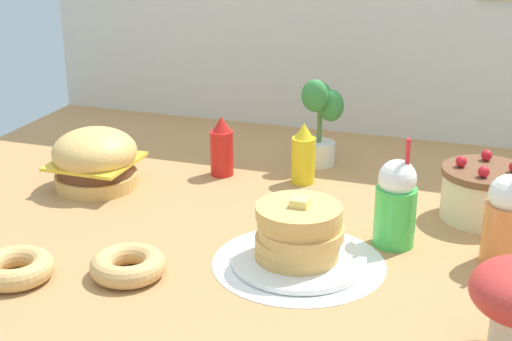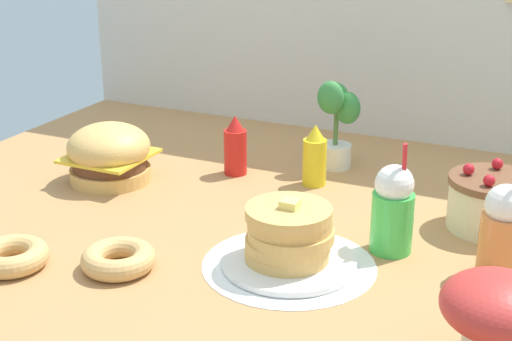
{
  "view_description": "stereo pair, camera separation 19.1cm",
  "coord_description": "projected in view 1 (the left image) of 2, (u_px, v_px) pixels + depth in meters",
  "views": [
    {
      "loc": [
        0.56,
        -1.62,
        0.82
      ],
      "look_at": [
        -0.02,
        0.07,
        0.15
      ],
      "focal_mm": 52.76,
      "sensor_mm": 36.0,
      "label": 1
    },
    {
      "loc": [
        0.74,
        -1.55,
        0.82
      ],
      "look_at": [
        -0.02,
        0.07,
        0.15
      ],
      "focal_mm": 52.76,
      "sensor_mm": 36.0,
      "label": 2
    }
  ],
  "objects": [
    {
      "name": "potted_plant",
      "position": [
        320.0,
        119.0,
        2.35
      ],
      "size": [
        0.13,
        0.12,
        0.28
      ],
      "color": "white",
      "rests_on": "ground_plane"
    },
    {
      "name": "donut_chocolate",
      "position": [
        128.0,
        265.0,
        1.7
      ],
      "size": [
        0.17,
        0.17,
        0.05
      ],
      "color": "tan",
      "rests_on": "ground_plane"
    },
    {
      "name": "layer_cake",
      "position": [
        484.0,
        193.0,
        1.99
      ],
      "size": [
        0.23,
        0.23,
        0.17
      ],
      "color": "beige",
      "rests_on": "ground_plane"
    },
    {
      "name": "cream_soda_cup",
      "position": [
        396.0,
        203.0,
        1.82
      ],
      "size": [
        0.1,
        0.1,
        0.28
      ],
      "color": "green",
      "rests_on": "ground_plane"
    },
    {
      "name": "doily_mat",
      "position": [
        299.0,
        263.0,
        1.76
      ],
      "size": [
        0.41,
        0.41,
        0.0
      ],
      "primitive_type": "cylinder",
      "color": "white",
      "rests_on": "ground_plane"
    },
    {
      "name": "pancake_stack",
      "position": [
        299.0,
        237.0,
        1.74
      ],
      "size": [
        0.32,
        0.32,
        0.16
      ],
      "color": "white",
      "rests_on": "doily_mat"
    },
    {
      "name": "ketchup_bottle",
      "position": [
        222.0,
        148.0,
        2.29
      ],
      "size": [
        0.07,
        0.07,
        0.19
      ],
      "color": "red",
      "rests_on": "ground_plane"
    },
    {
      "name": "orange_float_cup",
      "position": [
        506.0,
        220.0,
        1.73
      ],
      "size": [
        0.1,
        0.1,
        0.28
      ],
      "color": "orange",
      "rests_on": "ground_plane"
    },
    {
      "name": "burger",
      "position": [
        95.0,
        160.0,
        2.19
      ],
      "size": [
        0.25,
        0.25,
        0.18
      ],
      "color": "#DBA859",
      "rests_on": "ground_plane"
    },
    {
      "name": "mustard_bottle",
      "position": [
        303.0,
        155.0,
        2.22
      ],
      "size": [
        0.07,
        0.07,
        0.19
      ],
      "color": "yellow",
      "rests_on": "ground_plane"
    },
    {
      "name": "donut_pink_glaze",
      "position": [
        15.0,
        268.0,
        1.69
      ],
      "size": [
        0.17,
        0.17,
        0.05
      ],
      "color": "tan",
      "rests_on": "ground_plane"
    },
    {
      "name": "ground_plane",
      "position": [
        253.0,
        242.0,
        1.89
      ],
      "size": [
        2.25,
        1.93,
        0.02
      ],
      "primitive_type": "cube",
      "color": "#B27F4C"
    }
  ]
}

